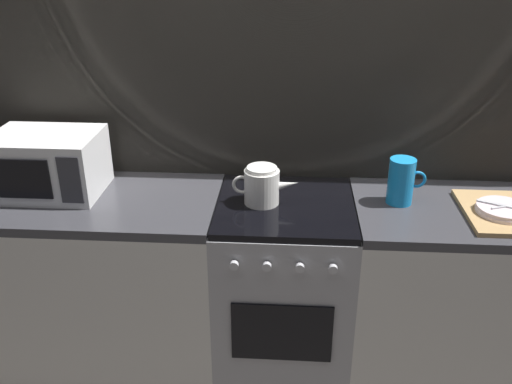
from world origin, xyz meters
TOP-DOWN VIEW (x-y plane):
  - ground_plane at (0.00, 0.00)m, footprint 8.00×8.00m
  - back_wall at (0.00, 0.32)m, footprint 3.60×0.05m
  - counter_left at (-0.90, 0.00)m, footprint 1.20×0.60m
  - stove_unit at (-0.00, -0.00)m, footprint 0.60×0.63m
  - counter_right at (0.90, 0.00)m, footprint 1.20×0.60m
  - microwave at (-1.05, 0.05)m, footprint 0.46×0.35m
  - kettle at (-0.10, -0.00)m, footprint 0.28×0.15m
  - pitcher at (0.49, 0.04)m, footprint 0.16×0.11m
  - dish_pile at (0.89, -0.05)m, footprint 0.30×0.40m

SIDE VIEW (x-z plane):
  - ground_plane at x=0.00m, z-range 0.00..0.00m
  - stove_unit at x=0.00m, z-range 0.00..0.90m
  - counter_left at x=-0.90m, z-range 0.00..0.90m
  - counter_right at x=0.90m, z-range 0.00..0.90m
  - dish_pile at x=0.89m, z-range 0.89..0.95m
  - kettle at x=-0.10m, z-range 0.90..1.06m
  - pitcher at x=0.49m, z-range 0.90..1.10m
  - microwave at x=-1.05m, z-range 0.90..1.17m
  - back_wall at x=0.00m, z-range 0.00..2.40m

